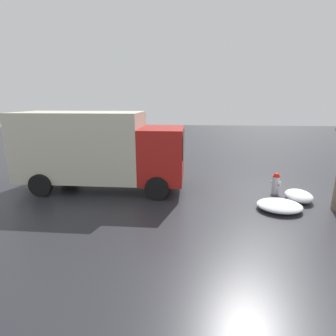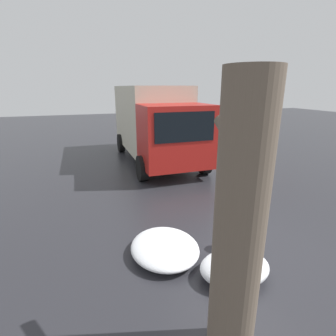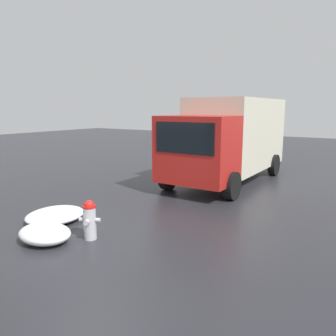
% 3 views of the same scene
% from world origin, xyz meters
% --- Properties ---
extents(ground_plane, '(60.00, 60.00, 0.00)m').
position_xyz_m(ground_plane, '(0.00, 0.00, 0.00)').
color(ground_plane, '#28282D').
extents(fire_hydrant, '(0.38, 0.46, 0.88)m').
position_xyz_m(fire_hydrant, '(-0.00, -0.00, 0.45)').
color(fire_hydrant, '#B7B7BC').
rests_on(fire_hydrant, ground_plane).
extents(delivery_truck, '(6.87, 2.73, 3.22)m').
position_xyz_m(delivery_truck, '(7.30, -0.21, 1.75)').
color(delivery_truck, red).
rests_on(delivery_truck, ground_plane).
extents(snow_pile_by_hydrant, '(0.96, 1.24, 0.39)m').
position_xyz_m(snow_pile_by_hydrant, '(-0.65, 0.70, 0.19)').
color(snow_pile_by_hydrant, white).
rests_on(snow_pile_by_hydrant, ground_plane).
extents(snow_pile_curbside, '(1.52, 1.32, 0.31)m').
position_xyz_m(snow_pile_curbside, '(0.35, 1.63, 0.15)').
color(snow_pile_curbside, white).
rests_on(snow_pile_curbside, ground_plane).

